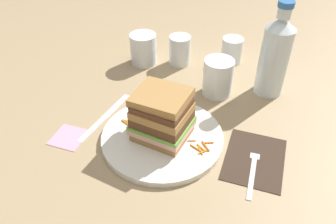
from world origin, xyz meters
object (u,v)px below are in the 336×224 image
object	(u,v)px
water_bottle	(275,55)
empty_tumbler_2	(143,49)
fork	(254,165)
empty_tumbler_1	(180,50)
sandwich	(163,115)
main_plate	(163,136)
knife	(104,118)
juice_glass	(218,78)
empty_tumbler_0	(232,50)
napkin_pink	(69,137)
napkin_dark	(255,159)

from	to	relation	value
water_bottle	empty_tumbler_2	distance (m)	0.38
water_bottle	empty_tumbler_2	world-z (taller)	water_bottle
fork	empty_tumbler_1	size ratio (longest dim) A/B	1.93
sandwich	empty_tumbler_2	world-z (taller)	sandwich
main_plate	knife	xyz separation A→B (m)	(-0.16, 0.01, -0.01)
main_plate	empty_tumbler_2	xyz separation A→B (m)	(-0.18, 0.29, 0.04)
knife	empty_tumbler_2	distance (m)	0.28
fork	juice_glass	distance (m)	0.27
main_plate	empty_tumbler_2	size ratio (longest dim) A/B	3.01
juice_glass	empty_tumbler_0	distance (m)	0.17
sandwich	empty_tumbler_0	bearing A→B (deg)	80.66
sandwich	empty_tumbler_0	distance (m)	0.40
sandwich	napkin_pink	bearing A→B (deg)	-159.41
empty_tumbler_2	knife	bearing A→B (deg)	-86.30
fork	napkin_pink	size ratio (longest dim) A/B	2.31
juice_glass	empty_tumbler_2	xyz separation A→B (m)	(-0.24, 0.07, -0.00)
empty_tumbler_1	empty_tumbler_0	bearing A→B (deg)	25.25
knife	juice_glass	size ratio (longest dim) A/B	2.04
empty_tumbler_2	napkin_dark	bearing A→B (deg)	-35.87
empty_tumbler_0	napkin_pink	xyz separation A→B (m)	(-0.26, -0.46, -0.04)
knife	empty_tumbler_2	size ratio (longest dim) A/B	2.21
napkin_dark	napkin_pink	xyz separation A→B (m)	(-0.41, -0.09, -0.00)
juice_glass	main_plate	bearing A→B (deg)	-107.02
main_plate	fork	size ratio (longest dim) A/B	1.63
napkin_pink	juice_glass	bearing A→B (deg)	47.39
juice_glass	napkin_pink	distance (m)	0.40
napkin_dark	napkin_pink	distance (m)	0.41
juice_glass	water_bottle	world-z (taller)	water_bottle
fork	juice_glass	size ratio (longest dim) A/B	1.69
water_bottle	empty_tumbler_2	xyz separation A→B (m)	(-0.37, 0.02, -0.06)
main_plate	empty_tumbler_1	bearing A→B (deg)	103.43
fork	empty_tumbler_1	xyz separation A→B (m)	(-0.28, 0.33, 0.04)
empty_tumbler_2	empty_tumbler_0	bearing A→B (deg)	22.70
juice_glass	water_bottle	distance (m)	0.15
empty_tumbler_1	juice_glass	bearing A→B (deg)	-37.16
water_bottle	fork	bearing A→B (deg)	-86.89
main_plate	fork	world-z (taller)	main_plate
sandwich	empty_tumbler_2	xyz separation A→B (m)	(-0.18, 0.29, -0.02)
main_plate	juice_glass	distance (m)	0.23
fork	empty_tumbler_2	world-z (taller)	empty_tumbler_2
knife	water_bottle	world-z (taller)	water_bottle
fork	knife	bearing A→B (deg)	176.32
empty_tumbler_1	napkin_pink	bearing A→B (deg)	-107.28
knife	empty_tumbler_0	distance (m)	0.44
napkin_pink	fork	bearing A→B (deg)	8.97
juice_glass	knife	bearing A→B (deg)	-138.26
empty_tumbler_0	empty_tumbler_1	size ratio (longest dim) A/B	0.87
empty_tumbler_1	fork	bearing A→B (deg)	-49.71
main_plate	knife	world-z (taller)	main_plate
empty_tumbler_1	empty_tumbler_2	xyz separation A→B (m)	(-0.10, -0.03, 0.00)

